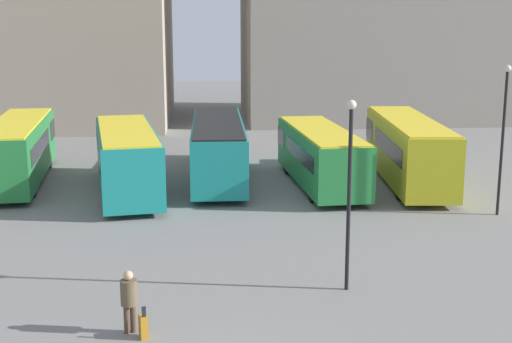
{
  "coord_description": "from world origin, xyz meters",
  "views": [
    {
      "loc": [
        -0.51,
        -13.62,
        8.02
      ],
      "look_at": [
        1.67,
        14.77,
        1.89
      ],
      "focal_mm": 50.0,
      "sensor_mm": 36.0,
      "label": 1
    }
  ],
  "objects_px": {
    "bus_4": "(408,148)",
    "traveler": "(129,296)",
    "bus_2": "(218,147)",
    "lamp_post_2": "(503,129)",
    "bus_1": "(127,158)",
    "bus_0": "(18,149)",
    "bus_3": "(320,155)",
    "lamp_post_0": "(349,181)",
    "suitcase": "(143,326)"
  },
  "relations": [
    {
      "from": "bus_0",
      "to": "suitcase",
      "type": "height_order",
      "value": "bus_0"
    },
    {
      "from": "bus_2",
      "to": "lamp_post_0",
      "type": "relative_size",
      "value": 2.04
    },
    {
      "from": "bus_1",
      "to": "bus_4",
      "type": "height_order",
      "value": "bus_4"
    },
    {
      "from": "bus_4",
      "to": "bus_3",
      "type": "bearing_deg",
      "value": 98.28
    },
    {
      "from": "traveler",
      "to": "lamp_post_0",
      "type": "height_order",
      "value": "lamp_post_0"
    },
    {
      "from": "bus_1",
      "to": "traveler",
      "type": "bearing_deg",
      "value": 176.83
    },
    {
      "from": "bus_0",
      "to": "bus_3",
      "type": "distance_m",
      "value": 14.98
    },
    {
      "from": "traveler",
      "to": "suitcase",
      "type": "xyz_separation_m",
      "value": [
        0.37,
        -0.36,
        -0.69
      ]
    },
    {
      "from": "bus_0",
      "to": "bus_1",
      "type": "xyz_separation_m",
      "value": [
        5.6,
        -2.62,
        -0.02
      ]
    },
    {
      "from": "bus_1",
      "to": "lamp_post_0",
      "type": "height_order",
      "value": "lamp_post_0"
    },
    {
      "from": "bus_3",
      "to": "bus_4",
      "type": "relative_size",
      "value": 0.9
    },
    {
      "from": "traveler",
      "to": "bus_3",
      "type": "bearing_deg",
      "value": -42.63
    },
    {
      "from": "bus_4",
      "to": "suitcase",
      "type": "height_order",
      "value": "bus_4"
    },
    {
      "from": "bus_0",
      "to": "lamp_post_2",
      "type": "height_order",
      "value": "lamp_post_2"
    },
    {
      "from": "bus_1",
      "to": "bus_2",
      "type": "relative_size",
      "value": 0.87
    },
    {
      "from": "bus_2",
      "to": "lamp_post_2",
      "type": "distance_m",
      "value": 14.05
    },
    {
      "from": "traveler",
      "to": "suitcase",
      "type": "distance_m",
      "value": 0.86
    },
    {
      "from": "traveler",
      "to": "lamp_post_2",
      "type": "relative_size",
      "value": 0.27
    },
    {
      "from": "traveler",
      "to": "lamp_post_2",
      "type": "bearing_deg",
      "value": -71.2
    },
    {
      "from": "bus_1",
      "to": "bus_3",
      "type": "bearing_deg",
      "value": -94.74
    },
    {
      "from": "bus_1",
      "to": "bus_2",
      "type": "height_order",
      "value": "bus_1"
    },
    {
      "from": "bus_0",
      "to": "traveler",
      "type": "distance_m",
      "value": 19.52
    },
    {
      "from": "suitcase",
      "to": "lamp_post_0",
      "type": "height_order",
      "value": "lamp_post_0"
    },
    {
      "from": "bus_0",
      "to": "bus_1",
      "type": "distance_m",
      "value": 6.19
    },
    {
      "from": "bus_3",
      "to": "lamp_post_0",
      "type": "distance_m",
      "value": 13.85
    },
    {
      "from": "bus_1",
      "to": "lamp_post_2",
      "type": "bearing_deg",
      "value": -117.17
    },
    {
      "from": "bus_2",
      "to": "lamp_post_2",
      "type": "relative_size",
      "value": 1.89
    },
    {
      "from": "bus_2",
      "to": "bus_4",
      "type": "distance_m",
      "value": 9.51
    },
    {
      "from": "bus_4",
      "to": "traveler",
      "type": "bearing_deg",
      "value": 147.95
    },
    {
      "from": "bus_4",
      "to": "lamp_post_0",
      "type": "xyz_separation_m",
      "value": [
        -5.87,
        -13.96,
        1.65
      ]
    },
    {
      "from": "bus_0",
      "to": "lamp_post_0",
      "type": "distance_m",
      "value": 20.63
    },
    {
      "from": "bus_3",
      "to": "bus_4",
      "type": "height_order",
      "value": "bus_4"
    },
    {
      "from": "bus_3",
      "to": "bus_2",
      "type": "bearing_deg",
      "value": 63.58
    },
    {
      "from": "bus_1",
      "to": "bus_3",
      "type": "xyz_separation_m",
      "value": [
        9.25,
        0.69,
        -0.12
      ]
    },
    {
      "from": "bus_3",
      "to": "lamp_post_0",
      "type": "xyz_separation_m",
      "value": [
        -1.44,
        -13.64,
        1.85
      ]
    },
    {
      "from": "bus_0",
      "to": "traveler",
      "type": "height_order",
      "value": "bus_0"
    },
    {
      "from": "bus_2",
      "to": "traveler",
      "type": "relative_size",
      "value": 6.92
    },
    {
      "from": "bus_0",
      "to": "lamp_post_2",
      "type": "relative_size",
      "value": 1.77
    },
    {
      "from": "lamp_post_0",
      "to": "bus_1",
      "type": "bearing_deg",
      "value": 121.08
    },
    {
      "from": "bus_4",
      "to": "lamp_post_0",
      "type": "distance_m",
      "value": 15.24
    },
    {
      "from": "bus_3",
      "to": "bus_1",
      "type": "bearing_deg",
      "value": 90.37
    },
    {
      "from": "bus_0",
      "to": "bus_3",
      "type": "xyz_separation_m",
      "value": [
        14.85,
        -1.94,
        -0.14
      ]
    },
    {
      "from": "bus_2",
      "to": "suitcase",
      "type": "height_order",
      "value": "bus_2"
    },
    {
      "from": "bus_2",
      "to": "lamp_post_2",
      "type": "height_order",
      "value": "lamp_post_2"
    },
    {
      "from": "bus_0",
      "to": "lamp_post_0",
      "type": "xyz_separation_m",
      "value": [
        13.41,
        -15.58,
        1.71
      ]
    },
    {
      "from": "bus_1",
      "to": "suitcase",
      "type": "bearing_deg",
      "value": 178.03
    },
    {
      "from": "lamp_post_0",
      "to": "bus_0",
      "type": "bearing_deg",
      "value": 130.72
    },
    {
      "from": "bus_0",
      "to": "bus_2",
      "type": "xyz_separation_m",
      "value": [
        9.93,
        0.11,
        -0.04
      ]
    },
    {
      "from": "bus_4",
      "to": "lamp_post_2",
      "type": "distance_m",
      "value": 6.79
    },
    {
      "from": "lamp_post_0",
      "to": "lamp_post_2",
      "type": "distance_m",
      "value": 11.13
    }
  ]
}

